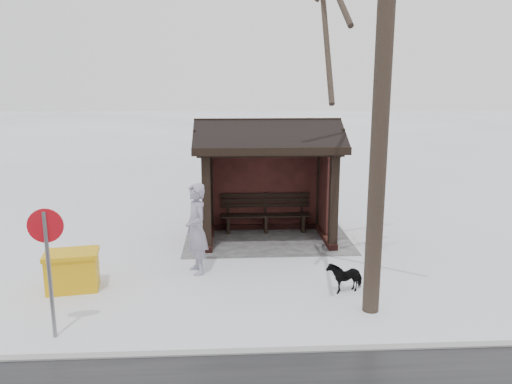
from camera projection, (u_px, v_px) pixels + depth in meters
ground at (267, 239)px, 12.83m from camera, size 120.00×120.00×0.00m
kerb at (296, 351)px, 7.47m from camera, size 120.00×0.15×0.06m
trampled_patch at (267, 236)px, 13.03m from camera, size 4.20×3.20×0.02m
bus_shelter at (267, 155)px, 12.52m from camera, size 3.60×2.40×3.09m
pedestrian at (196, 229)px, 10.38m from camera, size 0.69×0.82×1.92m
dog at (345, 276)px, 9.61m from camera, size 0.76×0.54×0.58m
grit_bin at (72, 270)px, 9.64m from camera, size 1.09×0.84×0.77m
road_sign at (47, 244)px, 7.59m from camera, size 0.53×0.11×2.09m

